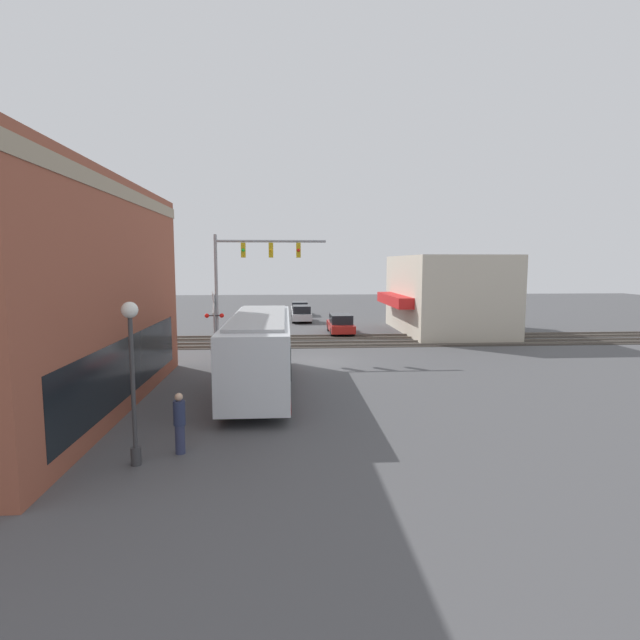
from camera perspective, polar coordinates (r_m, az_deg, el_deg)
The scene contains 12 objects.
ground_plane at distance 27.73m, azimuth -0.42°, elevation -4.91°, with size 120.00×120.00×0.00m, color #4C4C4F.
shop_building at distance 41.11m, azimuth 14.15°, elevation 2.89°, with size 11.95×8.44×6.08m.
city_bus at distance 22.03m, azimuth -6.85°, elevation -3.20°, with size 11.43×2.59×3.25m.
traffic_signal_gantry at distance 30.98m, azimuth -8.18°, elevation 6.13°, with size 0.42×6.82×7.23m.
crossing_signal at distance 31.23m, azimuth -11.98°, elevation 0.50°, with size 1.41×1.18×3.81m.
streetlamp at distance 14.32m, azimuth -20.68°, elevation -5.21°, with size 0.44×0.44×4.49m.
rail_track_near at distance 33.61m, azimuth -1.05°, elevation -2.84°, with size 2.60×60.00×0.15m.
rail_track_far at distance 36.77m, azimuth -1.30°, elevation -2.03°, with size 2.60×60.00×0.15m.
parked_car_red at distance 39.01m, azimuth 2.37°, elevation -0.53°, with size 4.70×1.82×1.54m.
parked_car_silver at distance 46.91m, azimuth -2.13°, elevation 0.66°, with size 4.28×1.82×1.55m.
parked_car_white at distance 53.03m, azimuth -2.34°, elevation 1.29°, with size 4.47×1.82×1.43m.
pedestrian_by_lamp at distance 15.23m, azimuth -15.76°, elevation -11.23°, with size 0.34×0.34×1.80m.
Camera 1 is at (-27.12, 1.66, 5.50)m, focal length 28.00 mm.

